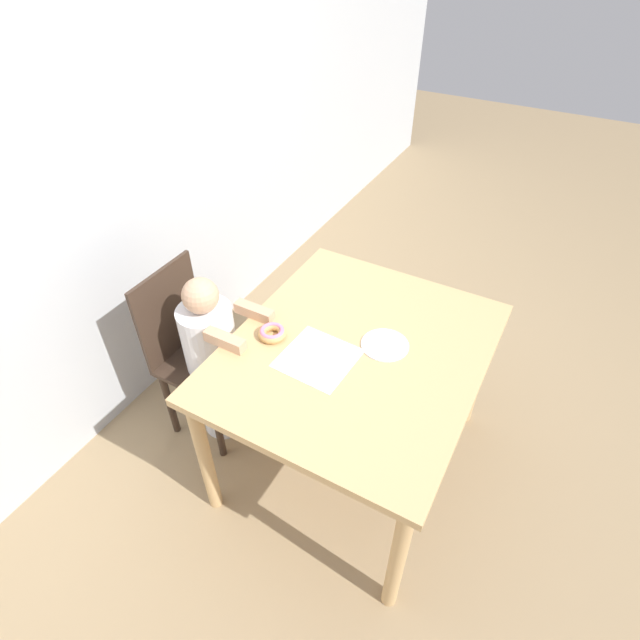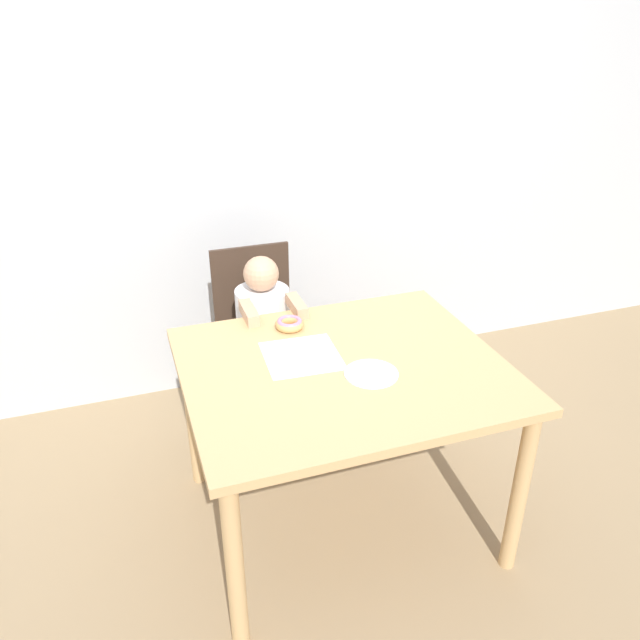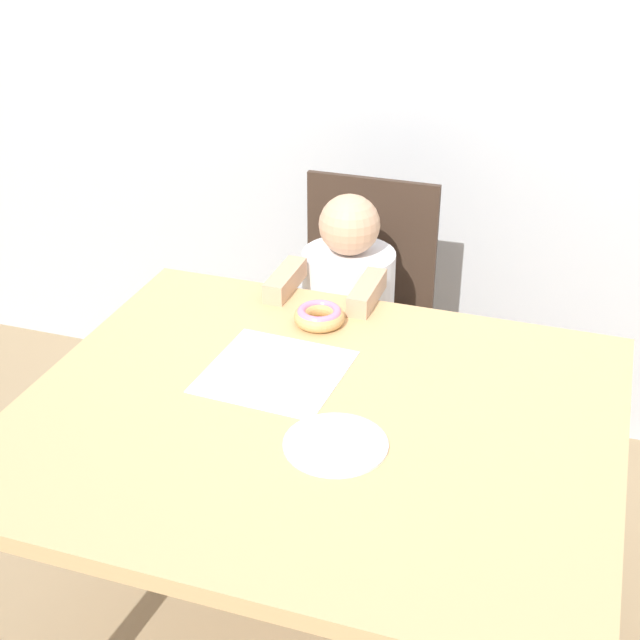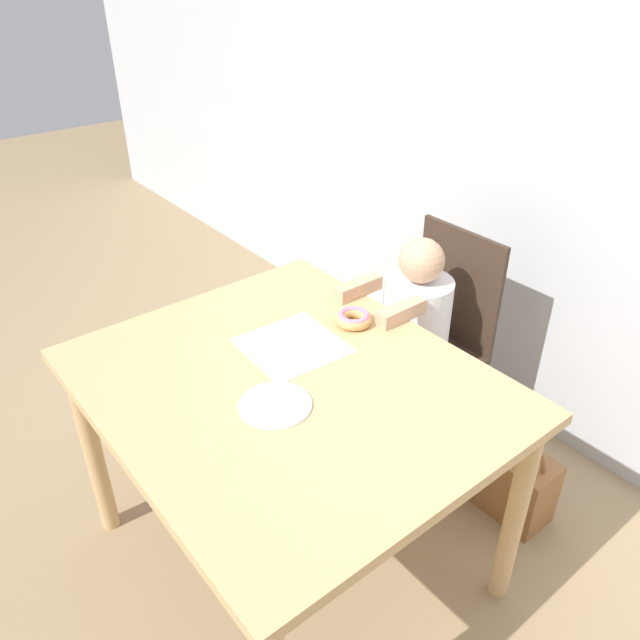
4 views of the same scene
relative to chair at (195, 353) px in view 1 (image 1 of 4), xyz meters
name	(u,v)px [view 1 (image 1 of 4)]	position (x,y,z in m)	size (l,w,h in m)	color
ground_plane	(350,456)	(0.14, -0.78, -0.47)	(12.00, 12.00, 0.00)	#997F5B
wall_back	(103,170)	(0.14, 0.46, 0.78)	(8.00, 0.05, 2.50)	silver
dining_table	(356,364)	(0.14, -0.78, 0.19)	(1.17, 0.99, 0.76)	tan
chair	(195,353)	(0.00, 0.00, 0.00)	(0.38, 0.37, 0.92)	#38281E
child_figure	(214,362)	(0.00, -0.11, 0.00)	(0.26, 0.41, 0.95)	white
donut	(272,333)	(0.03, -0.44, 0.31)	(0.12, 0.12, 0.04)	tan
napkin	(318,358)	(0.01, -0.67, 0.29)	(0.29, 0.29, 0.00)	white
handbag	(259,350)	(0.44, -0.04, -0.33)	(0.34, 0.17, 0.40)	brown
plate	(385,345)	(0.21, -0.88, 0.29)	(0.20, 0.20, 0.01)	white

